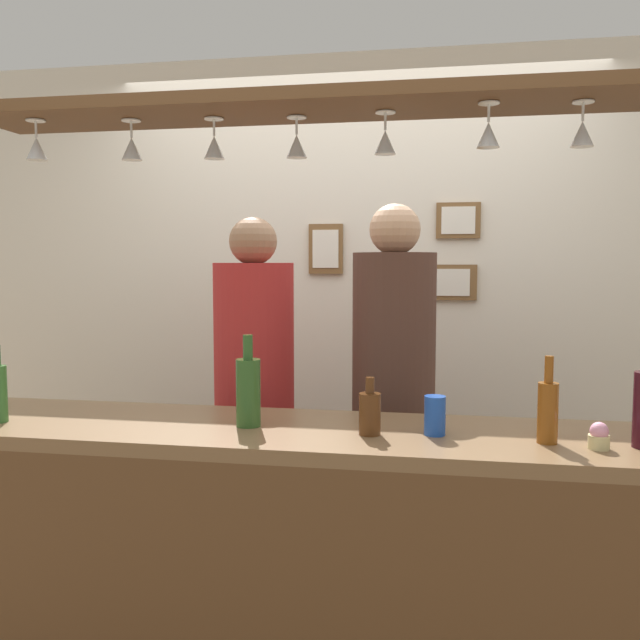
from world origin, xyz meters
TOP-DOWN VIEW (x-y plane):
  - back_wall at (0.00, 1.10)m, footprint 4.40×0.06m
  - bar_counter at (0.00, -0.50)m, footprint 2.70×0.55m
  - overhead_glass_rack at (0.00, -0.30)m, footprint 2.20×0.36m
  - hanging_wineglass_far_left at (-0.88, -0.35)m, footprint 0.07×0.07m
  - hanging_wineglass_left at (-0.57, -0.30)m, footprint 0.07×0.07m
  - hanging_wineglass_center_left at (-0.29, -0.27)m, footprint 0.07×0.07m
  - hanging_wineglass_center at (-0.02, -0.25)m, footprint 0.07×0.07m
  - hanging_wineglass_center_right at (0.28, -0.27)m, footprint 0.07×0.07m
  - hanging_wineglass_right at (0.59, -0.34)m, footprint 0.07×0.07m
  - hanging_wineglass_far_right at (0.86, -0.31)m, footprint 0.07×0.07m
  - person_left_red_shirt at (-0.32, 0.31)m, footprint 0.34×0.34m
  - person_right_brown_shirt at (0.27, 0.31)m, footprint 0.34×0.34m
  - bottle_beer_amber_tall at (0.77, -0.41)m, footprint 0.06×0.06m
  - bottle_beer_brown_stubby at (0.25, -0.40)m, footprint 0.07×0.07m
  - bottle_champagne_green at (-0.15, -0.36)m, footprint 0.08×0.08m
  - drink_can at (0.45, -0.37)m, footprint 0.07×0.07m
  - cupcake at (0.91, -0.45)m, footprint 0.06×0.06m
  - picture_frame_lower_pair at (0.49, 1.06)m, footprint 0.30×0.02m
  - picture_frame_upper_small at (0.54, 1.06)m, footprint 0.22×0.02m
  - picture_frame_crest at (-0.14, 1.06)m, footprint 0.18×0.02m

SIDE VIEW (x-z plane):
  - bar_counter at x=0.00m, z-range 0.18..1.17m
  - cupcake at x=0.91m, z-range 0.99..1.07m
  - person_left_red_shirt at x=-0.32m, z-range 0.18..1.90m
  - drink_can at x=0.45m, z-range 0.99..1.12m
  - bottle_beer_brown_stubby at x=0.25m, z-range 0.97..1.15m
  - person_right_brown_shirt at x=0.27m, z-range 0.19..1.95m
  - bottle_beer_amber_tall at x=0.77m, z-range 0.96..1.22m
  - bottle_champagne_green at x=-0.15m, z-range 0.96..1.26m
  - back_wall at x=0.00m, z-range 0.00..2.60m
  - picture_frame_lower_pair at x=0.49m, z-range 1.34..1.52m
  - picture_frame_crest at x=-0.14m, z-range 1.47..1.73m
  - picture_frame_upper_small at x=0.54m, z-range 1.65..1.83m
  - hanging_wineglass_far_left at x=-0.88m, z-range 1.85..1.98m
  - hanging_wineglass_left at x=-0.57m, z-range 1.85..1.98m
  - hanging_wineglass_center_left at x=-0.29m, z-range 1.85..1.98m
  - hanging_wineglass_center at x=-0.02m, z-range 1.85..1.98m
  - hanging_wineglass_center_right at x=0.28m, z-range 1.85..1.98m
  - hanging_wineglass_right at x=0.59m, z-range 1.85..1.98m
  - hanging_wineglass_far_right at x=0.86m, z-range 1.85..1.98m
  - overhead_glass_rack at x=0.00m, z-range 2.00..2.04m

